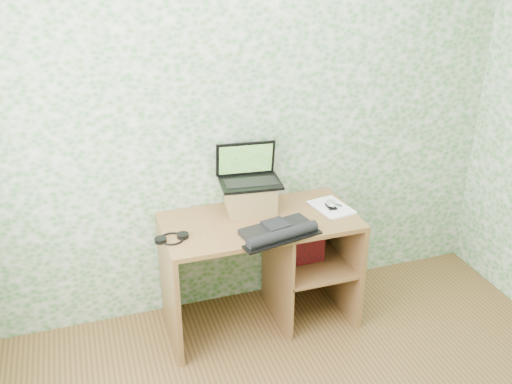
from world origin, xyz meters
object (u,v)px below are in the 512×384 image
object	(u,v)px
keyboard	(279,232)
riser	(251,197)
laptop	(248,173)
notepad	(331,208)
desk	(270,253)

from	to	relation	value
keyboard	riser	bearing A→B (deg)	87.71
laptop	notepad	size ratio (longest dim) A/B	1.40
riser	desk	bearing A→B (deg)	-51.38
laptop	notepad	world-z (taller)	laptop
desk	keyboard	xyz separation A→B (m)	(-0.03, -0.25, 0.29)
laptop	keyboard	bearing A→B (deg)	-75.81
riser	keyboard	distance (m)	0.37
desk	riser	bearing A→B (deg)	128.62
desk	keyboard	bearing A→B (deg)	-97.78
riser	laptop	xyz separation A→B (m)	(0.00, 0.04, 0.15)
keyboard	laptop	bearing A→B (deg)	86.80
laptop	desk	bearing A→B (deg)	-53.44
riser	keyboard	xyz separation A→B (m)	(0.06, -0.36, -0.06)
keyboard	notepad	world-z (taller)	keyboard
keyboard	notepad	xyz separation A→B (m)	(0.44, 0.22, -0.02)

